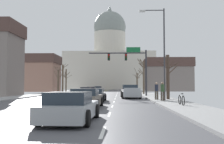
% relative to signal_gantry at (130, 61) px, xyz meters
% --- Properties ---
extents(ground, '(20.00, 180.00, 0.20)m').
position_rel_signal_gantry_xyz_m(ground, '(-5.36, -13.03, -4.80)').
color(ground, '#4C4C51').
extents(signal_gantry, '(7.91, 0.41, 6.59)m').
position_rel_signal_gantry_xyz_m(signal_gantry, '(0.00, 0.00, 0.00)').
color(signal_gantry, '#28282D').
rests_on(signal_gantry, ground).
extents(street_lamp_right, '(2.38, 0.24, 8.61)m').
position_rel_signal_gantry_xyz_m(street_lamp_right, '(2.55, -11.03, 0.38)').
color(street_lamp_right, '#333338').
rests_on(street_lamp_right, ground).
extents(capitol_building, '(33.99, 18.53, 33.33)m').
position_rel_signal_gantry_xyz_m(capitol_building, '(-5.36, 66.75, 6.33)').
color(capitol_building, beige).
rests_on(capitol_building, ground).
extents(pickup_truck_near_00, '(2.36, 5.80, 1.59)m').
position_rel_signal_gantry_xyz_m(pickup_truck_near_00, '(-0.06, -3.85, -4.09)').
color(pickup_truck_near_00, '#ADB2B7').
rests_on(pickup_truck_near_00, ground).
extents(sedan_near_01, '(2.09, 4.50, 1.20)m').
position_rel_signal_gantry_xyz_m(sedan_near_01, '(-3.73, -10.51, -4.25)').
color(sedan_near_01, black).
rests_on(sedan_near_01, ground).
extents(sedan_near_02, '(2.18, 4.48, 1.30)m').
position_rel_signal_gantry_xyz_m(sedan_near_02, '(-3.66, -17.36, -4.21)').
color(sedan_near_02, '#6B6056').
rests_on(sedan_near_02, ground).
extents(sedan_near_03, '(2.15, 4.48, 1.26)m').
position_rel_signal_gantry_xyz_m(sedan_near_03, '(-3.38, -24.42, -4.23)').
color(sedan_near_03, '#9EA3A8').
rests_on(sedan_near_03, ground).
extents(sedan_oncoming_00, '(1.96, 4.54, 1.24)m').
position_rel_signal_gantry_xyz_m(sedan_oncoming_00, '(-6.96, 7.44, -4.23)').
color(sedan_oncoming_00, '#B71414').
rests_on(sedan_oncoming_00, ground).
extents(sedan_oncoming_01, '(2.11, 4.29, 1.23)m').
position_rel_signal_gantry_xyz_m(sedan_oncoming_01, '(-7.30, 18.83, -4.24)').
color(sedan_oncoming_01, '#B71414').
rests_on(sedan_oncoming_01, ground).
extents(sedan_oncoming_02, '(2.21, 4.48, 1.29)m').
position_rel_signal_gantry_xyz_m(sedan_oncoming_02, '(-7.00, 31.86, -4.21)').
color(sedan_oncoming_02, silver).
rests_on(sedan_oncoming_02, ground).
extents(flank_building_00, '(11.86, 8.85, 8.96)m').
position_rel_signal_gantry_xyz_m(flank_building_00, '(-22.55, 28.36, -0.27)').
color(flank_building_00, '#8C6656').
rests_on(flank_building_00, ground).
extents(flank_building_02, '(12.00, 8.82, 8.50)m').
position_rel_signal_gantry_xyz_m(flank_building_02, '(11.22, 33.18, -0.50)').
color(flank_building_02, slate).
rests_on(flank_building_02, ground).
extents(bare_tree_00, '(2.14, 2.02, 4.45)m').
position_rel_signal_gantry_xyz_m(bare_tree_00, '(3.53, -9.01, -2.32)').
color(bare_tree_00, '#423328').
rests_on(bare_tree_00, ground).
extents(bare_tree_01, '(2.09, 1.57, 6.16)m').
position_rel_signal_gantry_xyz_m(bare_tree_01, '(-13.78, 20.78, -1.60)').
color(bare_tree_01, brown).
rests_on(bare_tree_01, ground).
extents(bare_tree_02, '(1.19, 2.33, 5.68)m').
position_rel_signal_gantry_xyz_m(bare_tree_02, '(2.44, 6.79, -1.68)').
color(bare_tree_02, brown).
rests_on(bare_tree_02, ground).
extents(bare_tree_03, '(1.73, 2.27, 5.21)m').
position_rel_signal_gantry_xyz_m(bare_tree_03, '(-13.18, 14.32, -2.31)').
color(bare_tree_03, brown).
rests_on(bare_tree_03, ground).
extents(bare_tree_04, '(2.35, 1.70, 5.39)m').
position_rel_signal_gantry_xyz_m(bare_tree_04, '(2.64, 24.47, -2.30)').
color(bare_tree_04, brown).
rests_on(bare_tree_04, ground).
extents(bare_tree_05, '(2.18, 2.83, 5.18)m').
position_rel_signal_gantry_xyz_m(bare_tree_05, '(-13.90, 24.90, -1.89)').
color(bare_tree_05, '#4C3D2D').
rests_on(bare_tree_05, ground).
extents(pedestrian_00, '(0.35, 0.34, 1.69)m').
position_rel_signal_gantry_xyz_m(pedestrian_00, '(2.53, -11.66, -3.74)').
color(pedestrian_00, '#4C4238').
rests_on(pedestrian_00, ground).
extents(pedestrian_01, '(0.35, 0.34, 1.69)m').
position_rel_signal_gantry_xyz_m(pedestrian_01, '(2.27, -9.71, -3.74)').
color(pedestrian_01, '#4C4238').
rests_on(pedestrian_01, ground).
extents(bicycle_parked, '(0.12, 1.77, 0.85)m').
position_rel_signal_gantry_xyz_m(bicycle_parked, '(3.07, -16.58, -4.33)').
color(bicycle_parked, black).
rests_on(bicycle_parked, ground).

